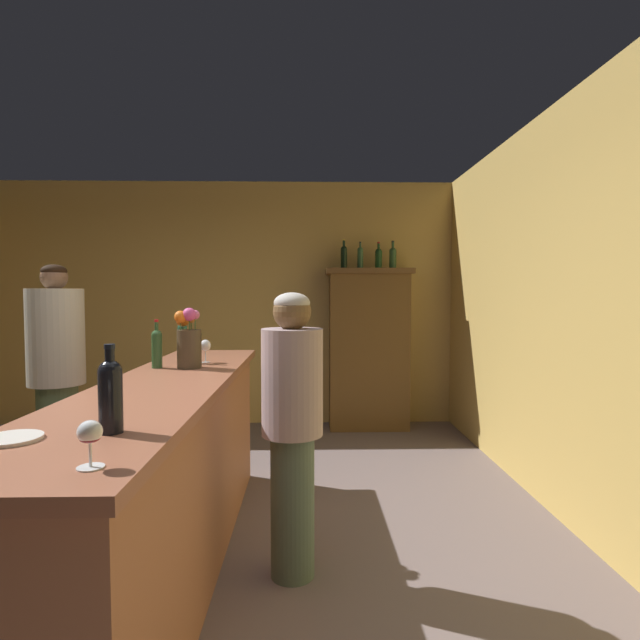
{
  "coord_description": "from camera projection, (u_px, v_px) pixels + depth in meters",
  "views": [
    {
      "loc": [
        1.01,
        -2.43,
        1.5
      ],
      "look_at": [
        1.09,
        0.59,
        1.34
      ],
      "focal_mm": 28.26,
      "sensor_mm": 36.0,
      "label": 1
    }
  ],
  "objects": [
    {
      "name": "floor",
      "position": [
        102.0,
        599.0,
        2.47
      ],
      "size": [
        8.83,
        8.83,
        0.0
      ],
      "primitive_type": "plane",
      "color": "slate",
      "rests_on": "ground"
    },
    {
      "name": "cheese_plate",
      "position": [
        11.0,
        439.0,
        1.58
      ],
      "size": [
        0.18,
        0.18,
        0.01
      ],
      "primitive_type": "cylinder",
      "color": "white",
      "rests_on": "bar_counter"
    },
    {
      "name": "wine_bottle_merlot",
      "position": [
        157.0,
        347.0,
        3.13
      ],
      "size": [
        0.06,
        0.06,
        0.3
      ],
      "color": "#2D532A",
      "rests_on": "bar_counter"
    },
    {
      "name": "display_bottle_midright",
      "position": [
        393.0,
        257.0,
        5.57
      ],
      "size": [
        0.08,
        0.08,
        0.31
      ],
      "color": "#2B4E2A",
      "rests_on": "display_cabinet"
    },
    {
      "name": "display_cabinet",
      "position": [
        369.0,
        346.0,
        5.61
      ],
      "size": [
        0.95,
        0.44,
        1.78
      ],
      "color": "brown",
      "rests_on": "ground"
    },
    {
      "name": "display_bottle_left",
      "position": [
        344.0,
        256.0,
        5.55
      ],
      "size": [
        0.07,
        0.07,
        0.33
      ],
      "color": "black",
      "rests_on": "display_cabinet"
    },
    {
      "name": "wine_bottle_riesling",
      "position": [
        182.0,
        341.0,
        3.37
      ],
      "size": [
        0.06,
        0.06,
        0.33
      ],
      "color": "#234B33",
      "rests_on": "bar_counter"
    },
    {
      "name": "wine_bottle_chardonnay",
      "position": [
        110.0,
        392.0,
        1.66
      ],
      "size": [
        0.08,
        0.08,
        0.3
      ],
      "color": "black",
      "rests_on": "bar_counter"
    },
    {
      "name": "wall_back",
      "position": [
        221.0,
        303.0,
        5.85
      ],
      "size": [
        5.47,
        0.12,
        2.78
      ],
      "primitive_type": "cube",
      "color": "tan",
      "rests_on": "ground"
    },
    {
      "name": "wine_glass_front",
      "position": [
        90.0,
        435.0,
        1.32
      ],
      "size": [
        0.07,
        0.07,
        0.13
      ],
      "color": "white",
      "rests_on": "bar_counter"
    },
    {
      "name": "display_bottle_center",
      "position": [
        379.0,
        257.0,
        5.56
      ],
      "size": [
        0.08,
        0.08,
        0.3
      ],
      "color": "#173C1A",
      "rests_on": "display_cabinet"
    },
    {
      "name": "flower_arrangement",
      "position": [
        188.0,
        340.0,
        3.13
      ],
      "size": [
        0.16,
        0.15,
        0.38
      ],
      "color": "#433625",
      "rests_on": "bar_counter"
    },
    {
      "name": "wine_glass_mid",
      "position": [
        205.0,
        346.0,
        3.38
      ],
      "size": [
        0.07,
        0.07,
        0.15
      ],
      "color": "white",
      "rests_on": "bar_counter"
    },
    {
      "name": "bartender",
      "position": [
        292.0,
        420.0,
        2.64
      ],
      "size": [
        0.32,
        0.32,
        1.51
      ],
      "rotation": [
        0.0,
        0.0,
        2.91
      ],
      "color": "#495C4F",
      "rests_on": "ground"
    },
    {
      "name": "display_bottle_midleft",
      "position": [
        360.0,
        257.0,
        5.56
      ],
      "size": [
        0.06,
        0.06,
        0.3
      ],
      "color": "#2B4D2F",
      "rests_on": "display_cabinet"
    },
    {
      "name": "patron_tall",
      "position": [
        57.0,
        375.0,
        3.55
      ],
      "size": [
        0.38,
        0.38,
        1.71
      ],
      "rotation": [
        0.0,
        0.0,
        -0.58
      ],
      "color": "#4C6947",
      "rests_on": "ground"
    },
    {
      "name": "bar_counter",
      "position": [
        166.0,
        478.0,
        2.67
      ],
      "size": [
        0.63,
        3.02,
        1.04
      ],
      "color": "#A46445",
      "rests_on": "ground"
    }
  ]
}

